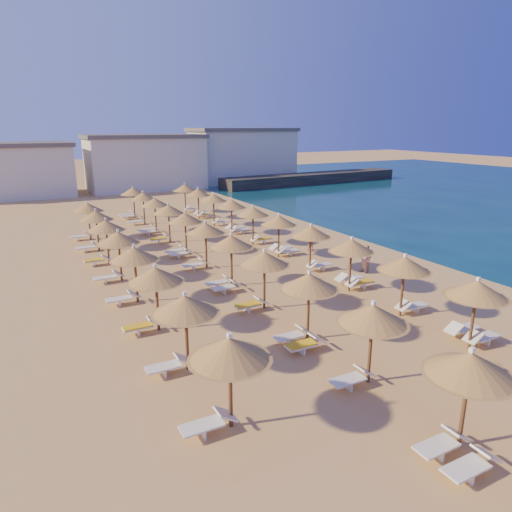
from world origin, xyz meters
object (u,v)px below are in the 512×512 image
jetty (313,178)px  beachgoer_c (310,239)px  beachgoer_a (364,260)px  parasol_row_east (294,226)px  parasol_row_west (218,235)px  beachgoer_b (366,259)px

jetty → beachgoer_c: bearing=-128.7°
beachgoer_a → parasol_row_east: bearing=-123.6°
parasol_row_west → beachgoer_a: size_ratio=27.92×
parasol_row_east → beachgoer_b: parasol_row_east is taller
jetty → beachgoer_a: bearing=-124.4°
beachgoer_c → jetty: bearing=97.3°
jetty → beachgoer_b: bearing=-124.3°
jetty → parasol_row_west: 45.66m
jetty → beachgoer_b: size_ratio=17.87×
parasol_row_east → beachgoer_b: bearing=-51.5°
parasol_row_east → parasol_row_west: bearing=180.0°
beachgoer_b → parasol_row_west: bearing=-138.5°
jetty → parasol_row_west: (-30.23, -34.18, 1.69)m
beachgoer_b → beachgoer_a: 0.14m
beachgoer_a → beachgoer_c: bearing=-162.9°
parasol_row_east → beachgoer_a: 4.73m
jetty → beachgoer_c: beachgoer_c is taller
parasol_row_west → beachgoer_b: (7.96, -3.56, -1.60)m
parasol_row_west → beachgoer_a: parasol_row_west is taller
jetty → beachgoer_a: 43.77m
jetty → beachgoer_a: (-22.35, -37.63, 0.02)m
parasol_row_west → beachgoer_a: (7.89, -3.46, -1.67)m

